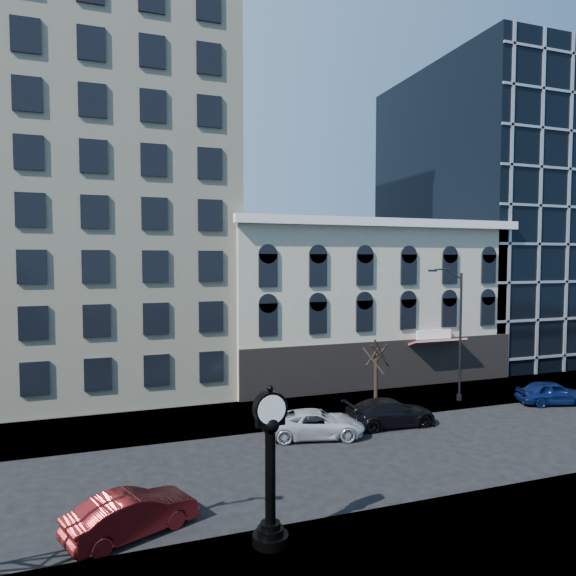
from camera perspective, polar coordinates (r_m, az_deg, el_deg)
name	(u,v)px	position (r m, az deg, el deg)	size (l,w,h in m)	color
ground	(275,469)	(24.70, -1.42, -19.46)	(160.00, 160.00, 0.00)	black
sidewalk_far	(235,417)	(31.95, -5.93, -14.05)	(160.00, 6.00, 0.12)	gray
sidewalk_near	(355,567)	(18.04, 7.43, -28.39)	(160.00, 6.00, 0.12)	gray
cream_tower	(119,128)	(41.80, -18.26, 16.57)	(15.90, 15.40, 42.50)	beige
victorian_row	(356,303)	(42.27, 7.54, -1.65)	(22.60, 11.19, 12.50)	#B8B397
glass_office	(509,216)	(57.92, 23.36, 7.33)	(20.00, 20.15, 28.00)	black
street_clock	(270,473)	(17.87, -1.98, -19.82)	(1.20, 1.20, 5.30)	black
street_lamp_far	(451,299)	(35.62, 17.66, -1.15)	(2.24, 1.02, 9.02)	black
bare_tree_far	(376,349)	(33.21, 9.77, -6.68)	(2.89, 2.89, 4.96)	black
car_near_b	(132,514)	(20.04, -16.94, -22.86)	(1.58, 4.52, 1.49)	maroon
car_far_a	(316,424)	(28.46, 3.18, -14.81)	(2.40, 5.20, 1.44)	silver
car_far_b	(390,412)	(30.75, 11.27, -13.40)	(2.17, 5.33, 1.55)	black
car_far_c	(552,393)	(38.57, 27.29, -10.30)	(1.81, 4.51, 1.54)	#0C194C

